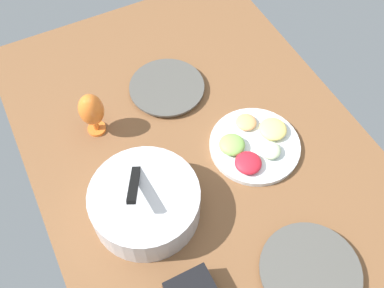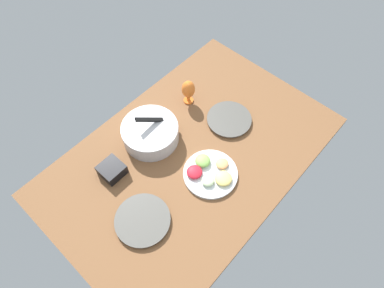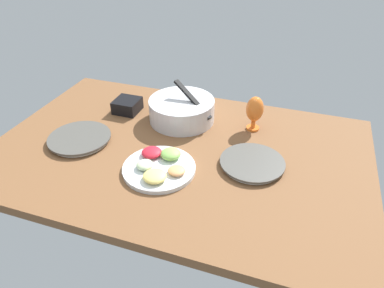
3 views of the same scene
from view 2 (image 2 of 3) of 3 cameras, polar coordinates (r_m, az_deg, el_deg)
name	(u,v)px [view 2 (image 2 of 3)]	position (r cm, az deg, el deg)	size (l,w,h in cm)	color
ground_plane	(191,156)	(185.24, -0.18, -2.14)	(160.00, 104.00, 4.00)	brown
dinner_plate_left	(143,220)	(168.36, -8.45, -12.79)	(27.50, 27.50, 2.29)	silver
dinner_plate_right	(229,120)	(196.46, 6.38, 4.19)	(26.16, 26.16, 2.16)	silver
mixing_bowl	(150,132)	(185.77, -7.14, 1.99)	(31.94, 31.34, 18.58)	silver
fruit_platter	(210,173)	(176.39, 3.09, -4.94)	(28.98, 28.98, 5.27)	silver
hurricane_glass_orange	(188,90)	(197.70, -0.63, 9.25)	(7.97, 7.97, 16.60)	orange
square_bowl_black	(112,169)	(180.04, -13.58, -4.27)	(12.07, 12.07, 6.40)	black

